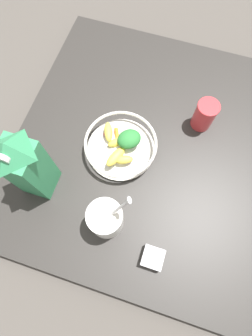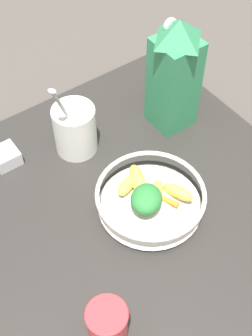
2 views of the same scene
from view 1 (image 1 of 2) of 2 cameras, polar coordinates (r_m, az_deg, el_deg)
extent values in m
plane|color=#4C4742|center=(0.94, 6.68, 3.34)|extent=(6.00, 6.00, 0.00)
cube|color=#2D2B28|center=(0.92, 6.84, 3.89)|extent=(0.96, 0.96, 0.05)
cylinder|color=silver|center=(0.89, -1.11, 4.12)|extent=(0.13, 0.13, 0.01)
cone|color=silver|center=(0.86, -1.14, 4.83)|extent=(0.23, 0.23, 0.04)
torus|color=silver|center=(0.84, -1.17, 5.43)|extent=(0.24, 0.24, 0.01)
ellipsoid|color=#EFD64C|center=(0.87, -3.87, 7.82)|extent=(0.05, 0.08, 0.03)
ellipsoid|color=#EFD64C|center=(0.83, -2.26, 2.46)|extent=(0.06, 0.09, 0.03)
ellipsoid|color=#EFD64C|center=(0.85, -1.38, 5.81)|extent=(0.08, 0.07, 0.03)
ellipsoid|color=#EFD64C|center=(0.83, -0.40, 1.79)|extent=(0.06, 0.05, 0.03)
cylinder|color=orange|center=(0.85, -1.64, 5.07)|extent=(0.04, 0.03, 0.02)
cylinder|color=orange|center=(0.87, -1.98, 7.03)|extent=(0.03, 0.05, 0.01)
sphere|color=red|center=(0.86, -1.30, 6.29)|extent=(0.02, 0.02, 0.02)
sphere|color=red|center=(0.83, 0.34, 1.66)|extent=(0.02, 0.02, 0.02)
sphere|color=red|center=(0.87, -4.49, 7.38)|extent=(0.01, 0.01, 0.01)
ellipsoid|color=#2D7F38|center=(0.83, 0.68, 6.33)|extent=(0.10, 0.10, 0.04)
cube|color=#338C59|center=(0.79, -20.20, -0.30)|extent=(0.09, 0.09, 0.24)
pyramid|color=#338C59|center=(0.66, -24.35, 3.96)|extent=(0.09, 0.09, 0.05)
cylinder|color=white|center=(0.66, -25.20, 1.86)|extent=(0.03, 0.01, 0.03)
cylinder|color=white|center=(0.77, -4.44, -11.03)|extent=(0.10, 0.10, 0.12)
cylinder|color=white|center=(0.72, -4.73, -10.41)|extent=(0.09, 0.09, 0.02)
cylinder|color=silver|center=(0.68, -2.16, -9.23)|extent=(0.07, 0.05, 0.17)
ellipsoid|color=silver|center=(0.60, 0.76, -7.00)|extent=(0.02, 0.02, 0.01)
cylinder|color=#DB383D|center=(0.93, 16.70, 10.97)|extent=(0.07, 0.07, 0.11)
torus|color=#DB383D|center=(0.88, 17.64, 12.68)|extent=(0.07, 0.07, 0.01)
cube|color=silver|center=(0.80, 5.82, -18.86)|extent=(0.06, 0.06, 0.04)
cube|color=brown|center=(0.81, 5.78, -18.86)|extent=(0.05, 0.05, 0.02)
camera|label=2|loc=(0.82, 68.42, 50.95)|focal=50.00mm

